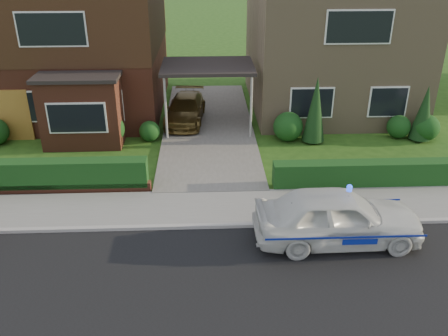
{
  "coord_description": "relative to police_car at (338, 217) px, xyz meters",
  "views": [
    {
      "loc": [
        -0.15,
        -8.38,
        7.51
      ],
      "look_at": [
        0.36,
        3.5,
        1.69
      ],
      "focal_mm": 38.0,
      "sensor_mm": 36.0,
      "label": 1
    }
  ],
  "objects": [
    {
      "name": "ground",
      "position": [
        -3.35,
        -2.27,
        -0.76
      ],
      "size": [
        120.0,
        120.0,
        0.0
      ],
      "primitive_type": "plane",
      "color": "#224913",
      "rests_on": "ground"
    },
    {
      "name": "road",
      "position": [
        -3.35,
        -2.27,
        -0.76
      ],
      "size": [
        60.0,
        6.0,
        0.02
      ],
      "primitive_type": "cube",
      "color": "black",
      "rests_on": "ground"
    },
    {
      "name": "kerb",
      "position": [
        -3.35,
        0.78,
        -0.7
      ],
      "size": [
        60.0,
        0.16,
        0.12
      ],
      "primitive_type": "cube",
      "color": "#9E9993",
      "rests_on": "ground"
    },
    {
      "name": "sidewalk",
      "position": [
        -3.35,
        1.83,
        -0.71
      ],
      "size": [
        60.0,
        2.0,
        0.1
      ],
      "primitive_type": "cube",
      "color": "slate",
      "rests_on": "ground"
    },
    {
      "name": "driveway",
      "position": [
        -3.35,
        8.73,
        -0.7
      ],
      "size": [
        3.8,
        12.0,
        0.12
      ],
      "primitive_type": "cube",
      "color": "#666059",
      "rests_on": "ground"
    },
    {
      "name": "house_left",
      "position": [
        -9.13,
        11.63,
        3.05
      ],
      "size": [
        7.5,
        9.53,
        7.25
      ],
      "color": "brown",
      "rests_on": "ground"
    },
    {
      "name": "house_right",
      "position": [
        2.45,
        11.72,
        2.9
      ],
      "size": [
        7.5,
        8.06,
        7.25
      ],
      "color": "#977E5C",
      "rests_on": "ground"
    },
    {
      "name": "carport_link",
      "position": [
        -3.35,
        8.68,
        1.89
      ],
      "size": [
        3.8,
        3.0,
        2.77
      ],
      "color": "black",
      "rests_on": "ground"
    },
    {
      "name": "garage_door",
      "position": [
        -11.59,
        7.69,
        0.29
      ],
      "size": [
        2.2,
        0.1,
        2.1
      ],
      "primitive_type": "cube",
      "color": "brown",
      "rests_on": "ground"
    },
    {
      "name": "dwarf_wall",
      "position": [
        -9.15,
        3.03,
        -0.58
      ],
      "size": [
        7.7,
        0.25,
        0.36
      ],
      "primitive_type": "cube",
      "color": "brown",
      "rests_on": "ground"
    },
    {
      "name": "hedge_left",
      "position": [
        -9.15,
        3.18,
        -0.76
      ],
      "size": [
        7.5,
        0.55,
        0.9
      ],
      "primitive_type": "cube",
      "color": "#103313",
      "rests_on": "ground"
    },
    {
      "name": "hedge_right",
      "position": [
        2.45,
        3.08,
        -0.76
      ],
      "size": [
        7.5,
        0.55,
        0.8
      ],
      "primitive_type": "cube",
      "color": "#103313",
      "rests_on": "ground"
    },
    {
      "name": "shrub_left_mid",
      "position": [
        -7.35,
        7.03,
        -0.1
      ],
      "size": [
        1.32,
        1.32,
        1.32
      ],
      "primitive_type": "sphere",
      "color": "#103313",
      "rests_on": "ground"
    },
    {
      "name": "shrub_left_near",
      "position": [
        -5.75,
        7.33,
        -0.34
      ],
      "size": [
        0.84,
        0.84,
        0.84
      ],
      "primitive_type": "sphere",
      "color": "#103313",
      "rests_on": "ground"
    },
    {
      "name": "shrub_right_near",
      "position": [
        -0.15,
        7.13,
        -0.16
      ],
      "size": [
        1.2,
        1.2,
        1.2
      ],
      "primitive_type": "sphere",
      "color": "#103313",
      "rests_on": "ground"
    },
    {
      "name": "shrub_right_mid",
      "position": [
        4.45,
        7.23,
        -0.28
      ],
      "size": [
        0.96,
        0.96,
        0.96
      ],
      "primitive_type": "sphere",
      "color": "#103313",
      "rests_on": "ground"
    },
    {
      "name": "shrub_right_far",
      "position": [
        5.45,
        6.93,
        -0.22
      ],
      "size": [
        1.08,
        1.08,
        1.08
      ],
      "primitive_type": "sphere",
      "color": "#103313",
      "rests_on": "ground"
    },
    {
      "name": "conifer_a",
      "position": [
        0.85,
        6.93,
        0.54
      ],
      "size": [
        0.9,
        0.9,
        2.6
      ],
      "primitive_type": "cone",
      "color": "black",
      "rests_on": "ground"
    },
    {
      "name": "conifer_b",
      "position": [
        5.25,
        6.93,
        0.34
      ],
      "size": [
        0.9,
        0.9,
        2.2
      ],
      "primitive_type": "cone",
      "color": "black",
      "rests_on": "ground"
    },
    {
      "name": "police_car",
      "position": [
        0.0,
        0.0,
        0.0
      ],
      "size": [
        4.11,
        4.5,
        1.69
      ],
      "rotation": [
        0.0,
        0.0,
        1.59
      ],
      "color": "silver",
      "rests_on": "ground"
    },
    {
      "name": "driveway_car",
      "position": [
        -4.35,
        9.26,
        -0.09
      ],
      "size": [
        1.89,
        3.94,
        1.11
      ],
      "primitive_type": "imported",
      "rotation": [
        0.0,
        0.0,
        -0.09
      ],
      "color": "brown",
      "rests_on": "driveway"
    },
    {
      "name": "potted_plant_b",
      "position": [
        -9.61,
        6.73,
        -0.36
      ],
      "size": [
        0.57,
        0.56,
        0.81
      ],
      "primitive_type": "imported",
      "rotation": [
        0.0,
        0.0,
        0.89
      ],
      "color": "gray",
      "rests_on": "ground"
    },
    {
      "name": "potted_plant_c",
      "position": [
        -6.46,
        3.86,
        -0.36
      ],
      "size": [
        0.62,
        0.62,
        0.81
      ],
      "primitive_type": "imported",
      "rotation": [
        0.0,
        0.0,
        1.05
      ],
      "color": "gray",
      "rests_on": "ground"
    }
  ]
}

